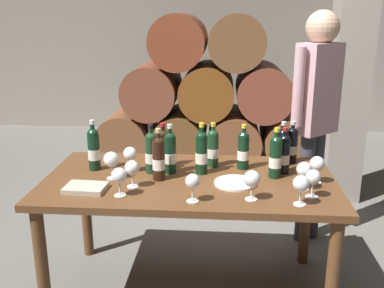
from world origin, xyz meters
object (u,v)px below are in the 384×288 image
Objects in this scene: wine_glass_1 at (111,160)px; wine_glass_5 at (304,170)px; wine_bottle_0 at (170,152)px; wine_glass_6 at (301,184)px; wine_bottle_1 at (159,158)px; wine_bottle_11 at (213,148)px; wine_bottle_9 at (284,153)px; wine_glass_4 at (313,178)px; wine_bottle_5 at (163,148)px; wine_glass_8 at (119,176)px; tasting_notebook at (85,188)px; wine_glass_0 at (252,179)px; wine_bottle_4 at (292,145)px; wine_bottle_7 at (151,152)px; dining_table at (190,192)px; wine_glass_2 at (130,154)px; sommelier_presenting at (316,107)px; wine_bottle_3 at (201,152)px; wine_glass_7 at (132,168)px; wine_glass_3 at (317,164)px; serving_plate at (235,183)px; wine_bottle_10 at (94,149)px; wine_bottle_8 at (283,147)px; wine_bottle_2 at (276,156)px; wine_glass_9 at (193,182)px; wine_bottle_6 at (243,149)px.

wine_glass_1 is 1.09m from wine_glass_5.
wine_glass_6 is at bearing -30.42° from wine_bottle_0.
wine_bottle_1 reaches higher than wine_bottle_11.
wine_glass_4 is at bearing -73.48° from wine_bottle_9.
wine_bottle_5 is at bearing 40.38° from wine_glass_1.
tasting_notebook is (-0.21, 0.06, -0.10)m from wine_glass_8.
tasting_notebook is (-1.14, 0.11, -0.10)m from wine_glass_6.
wine_glass_5 is (0.29, 0.16, -0.00)m from wine_glass_0.
wine_bottle_4 is 1.32m from tasting_notebook.
wine_bottle_7 reaches higher than wine_bottle_4.
dining_table is 10.80× the size of wine_glass_6.
wine_bottle_11 is at bearing 46.76° from wine_glass_8.
wine_glass_0 is 1.02× the size of wine_glass_2.
sommelier_presenting is at bearing 75.96° from wine_glass_5.
wine_bottle_3 reaches higher than dining_table.
wine_glass_4 is 1.01m from sommelier_presenting.
wine_glass_7 is at bearing -141.85° from sommelier_presenting.
wine_glass_4 is at bearing -4.16° from wine_glass_7.
wine_glass_3 is 0.66× the size of serving_plate.
wine_glass_0 reaches higher than wine_glass_4.
wine_bottle_7 is 1.29m from sommelier_presenting.
wine_bottle_10 is at bearing 137.46° from wine_glass_7.
wine_bottle_5 is 0.99× the size of wine_bottle_8.
wine_bottle_2 is 0.22m from wine_glass_5.
wine_bottle_9 is at bearing -11.88° from wine_bottle_11.
wine_bottle_5 is 1.81× the size of wine_glass_2.
serving_plate is at bearing 172.22° from wine_glass_5.
wine_glass_1 is 0.57m from wine_glass_9.
wine_bottle_8 is at bearing 68.28° from wine_glass_0.
wine_bottle_9 is 1.19× the size of serving_plate.
wine_glass_7 is at bearing -152.03° from wine_bottle_4.
wine_glass_3 is at bearing -13.23° from wine_bottle_5.
wine_bottle_2 is at bearing 5.98° from dining_table.
wine_glass_3 is at bearing 73.85° from wine_glass_4.
wine_glass_7 is 0.13m from wine_glass_8.
wine_bottle_10 is 0.89m from serving_plate.
wine_bottle_9 reaches higher than wine_glass_2.
wine_bottle_5 is 1.00× the size of wine_bottle_9.
dining_table is 5.66× the size of wine_bottle_7.
wine_glass_1 is 1.05× the size of wine_glass_7.
wine_glass_6 is at bearing -77.34° from wine_bottle_2.
wine_bottle_10 reaches higher than wine_bottle_6.
wine_bottle_5 is at bearing 137.65° from wine_glass_0.
wine_bottle_8 is 1.80× the size of wine_glass_5.
wine_bottle_1 is 1.08× the size of wine_bottle_6.
wine_glass_6 is at bearing -29.60° from dining_table.
wine_glass_9 is (0.35, -0.17, -0.00)m from wine_glass_7.
wine_glass_1 is at bearing 112.95° from wine_glass_8.
wine_glass_2 is at bearing 62.23° from tasting_notebook.
wine_glass_2 is (-0.71, 0.37, -0.00)m from wine_glass_0.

